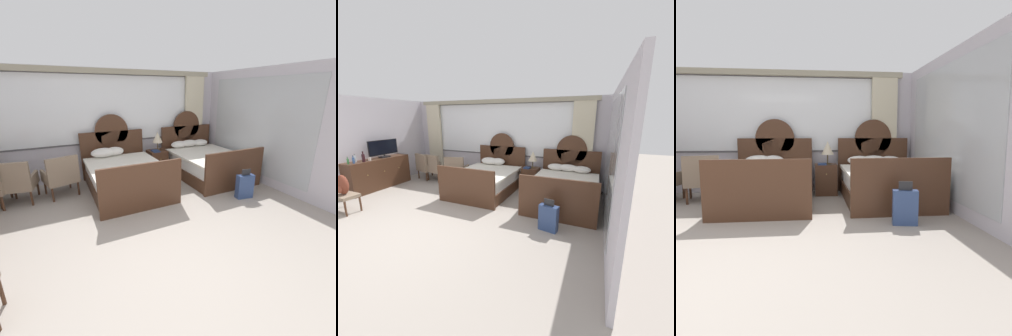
{
  "view_description": "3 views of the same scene",
  "coord_description": "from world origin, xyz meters",
  "views": [
    {
      "loc": [
        -1.16,
        -2.25,
        2.16
      ],
      "look_at": [
        0.76,
        1.64,
        0.73
      ],
      "focal_mm": 24.8,
      "sensor_mm": 36.0,
      "label": 1
    },
    {
      "loc": [
        3.03,
        -2.63,
        2.12
      ],
      "look_at": [
        1.06,
        1.9,
        0.94
      ],
      "focal_mm": 22.67,
      "sensor_mm": 36.0,
      "label": 2
    },
    {
      "loc": [
        0.98,
        -2.81,
        1.32
      ],
      "look_at": [
        1.46,
        1.56,
        0.78
      ],
      "focal_mm": 30.54,
      "sensor_mm": 36.0,
      "label": 3
    }
  ],
  "objects": [
    {
      "name": "bottle_soda_green",
      "position": [
        -3.01,
        0.75,
        0.99
      ],
      "size": [
        0.05,
        0.05,
        0.2
      ],
      "color": "#337A3D",
      "rests_on": "dresser_minibar"
    },
    {
      "name": "cup_on_dresser",
      "position": [
        -2.95,
        1.29,
        0.95
      ],
      "size": [
        0.11,
        0.08,
        0.08
      ],
      "color": "white",
      "rests_on": "dresser_minibar"
    },
    {
      "name": "bottle_wine_dark",
      "position": [
        -2.92,
        1.1,
        1.03
      ],
      "size": [
        0.08,
        0.08,
        0.3
      ],
      "color": "black",
      "rests_on": "dresser_minibar"
    },
    {
      "name": "dresser_minibar",
      "position": [
        -3.04,
        1.58,
        0.46
      ],
      "size": [
        0.5,
        1.87,
        0.91
      ],
      "color": "#472B1C",
      "rests_on": "ground_plane"
    },
    {
      "name": "armchair_by_window_left",
      "position": [
        -1.15,
        2.9,
        0.47
      ],
      "size": [
        0.77,
        0.77,
        0.9
      ],
      "color": "#84705B",
      "rests_on": "ground_plane"
    },
    {
      "name": "ground_plane",
      "position": [
        0.0,
        0.0,
        0.0
      ],
      "size": [
        24.0,
        24.0,
        0.0
      ],
      "primitive_type": "plane",
      "color": "#9E9389"
    },
    {
      "name": "wall_right_mirror",
      "position": [
        3.31,
        1.62,
        1.35
      ],
      "size": [
        0.08,
        4.38,
        2.7
      ],
      "color": "silver",
      "rests_on": "ground_plane"
    },
    {
      "name": "armchair_by_window_centre",
      "position": [
        -1.96,
        2.9,
        0.47
      ],
      "size": [
        0.73,
        0.73,
        0.9
      ],
      "color": "#84705B",
      "rests_on": "ground_plane"
    },
    {
      "name": "luggage_bench",
      "position": [
        -2.19,
        0.07,
        0.37
      ],
      "size": [
        0.67,
        0.38,
        0.42
      ],
      "color": "#84705B",
      "rests_on": "ground_plane"
    },
    {
      "name": "bed_near_window",
      "position": [
        0.15,
        2.62,
        0.36
      ],
      "size": [
        1.61,
        2.21,
        1.63
      ],
      "color": "#472B1C",
      "rests_on": "ground_plane"
    },
    {
      "name": "tv_flatscreen",
      "position": [
        -3.01,
        1.81,
        1.19
      ],
      "size": [
        0.2,
        0.95,
        0.54
      ],
      "color": "black",
      "rests_on": "dresser_minibar"
    },
    {
      "name": "bottle_water_clear",
      "position": [
        -3.1,
        0.99,
        1.0
      ],
      "size": [
        0.06,
        0.06,
        0.22
      ],
      "color": "silver",
      "rests_on": "dresser_minibar"
    },
    {
      "name": "table_lamp_on_nightstand",
      "position": [
        1.3,
        3.36,
        1.0
      ],
      "size": [
        0.27,
        0.27,
        0.49
      ],
      "color": "brown",
      "rests_on": "nightstand_between_beds"
    },
    {
      "name": "bottle_spirit_blue",
      "position": [
        -2.96,
        0.86,
        1.0
      ],
      "size": [
        0.06,
        0.06,
        0.22
      ],
      "color": "#385B99",
      "rests_on": "dresser_minibar"
    },
    {
      "name": "wall_back_window",
      "position": [
        0.0,
        3.79,
        1.45
      ],
      "size": [
        6.56,
        0.22,
        2.7
      ],
      "color": "silver",
      "rests_on": "ground_plane"
    },
    {
      "name": "bed_near_mirror",
      "position": [
        2.36,
        2.62,
        0.36
      ],
      "size": [
        1.61,
        2.21,
        1.63
      ],
      "color": "#472B1C",
      "rests_on": "ground_plane"
    },
    {
      "name": "suitcase_on_floor",
      "position": [
        2.3,
        1.09,
        0.26
      ],
      "size": [
        0.38,
        0.22,
        0.64
      ],
      "color": "navy",
      "rests_on": "ground_plane"
    },
    {
      "name": "armchair_by_window_right",
      "position": [
        -2.41,
        2.9,
        0.47
      ],
      "size": [
        0.78,
        0.78,
        0.9
      ],
      "color": "#84705B",
      "rests_on": "ground_plane"
    },
    {
      "name": "nightstand_between_beds",
      "position": [
        1.26,
        3.31,
        0.33
      ],
      "size": [
        0.47,
        0.49,
        0.65
      ],
      "color": "#472B1C",
      "rests_on": "ground_plane"
    },
    {
      "name": "wall_left",
      "position": [
        -3.32,
        1.59,
        1.35
      ],
      "size": [
        0.07,
        4.38,
        2.7
      ],
      "color": "silver",
      "rests_on": "ground_plane"
    },
    {
      "name": "backpack_on_bench",
      "position": [
        -2.14,
        0.06,
        0.64
      ],
      "size": [
        0.31,
        0.23,
        0.45
      ],
      "color": "brown",
      "rests_on": "luggage_bench"
    },
    {
      "name": "book_on_nightstand",
      "position": [
        1.18,
        3.22,
        0.67
      ],
      "size": [
        0.18,
        0.26,
        0.03
      ],
      "color": "navy",
      "rests_on": "nightstand_between_beds"
    }
  ]
}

